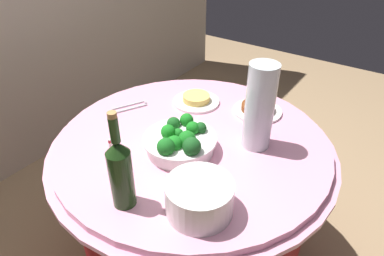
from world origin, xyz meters
TOP-DOWN VIEW (x-y plane):
  - ground_plane at (0.00, 0.00)m, footprint 6.00×6.00m
  - buffet_table at (0.00, 0.00)m, footprint 1.16×1.16m
  - broccoli_bowl at (-0.10, -0.01)m, footprint 0.28×0.28m
  - plate_stack at (-0.31, -0.24)m, footprint 0.21×0.21m
  - wine_bottle at (-0.41, -0.03)m, footprint 0.07×0.07m
  - decorative_fruit_vase at (0.11, -0.23)m, footprint 0.11×0.11m
  - serving_tongs at (0.04, 0.38)m, footprint 0.16×0.11m
  - food_plate_noodles at (0.25, 0.15)m, footprint 0.22×0.22m
  - food_plate_stir_fry at (0.34, -0.13)m, footprint 0.22×0.22m
  - label_placard_front at (-0.32, 0.10)m, footprint 0.05×0.03m
  - label_placard_mid at (-0.23, 0.21)m, footprint 0.05×0.02m

SIDE VIEW (x-z plane):
  - ground_plane at x=0.00m, z-range 0.00..0.00m
  - buffet_table at x=0.00m, z-range 0.01..0.75m
  - serving_tongs at x=0.04m, z-range 0.74..0.75m
  - food_plate_noodles at x=0.25m, z-range 0.73..0.78m
  - food_plate_stir_fry at x=0.34m, z-range 0.74..0.77m
  - label_placard_front at x=-0.32m, z-range 0.74..0.80m
  - label_placard_mid at x=-0.23m, z-range 0.74..0.80m
  - broccoli_bowl at x=-0.10m, z-range 0.73..0.85m
  - plate_stack at x=-0.31m, z-range 0.74..0.85m
  - wine_bottle at x=-0.41m, z-range 0.70..1.04m
  - decorative_fruit_vase at x=0.11m, z-range 0.73..1.07m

